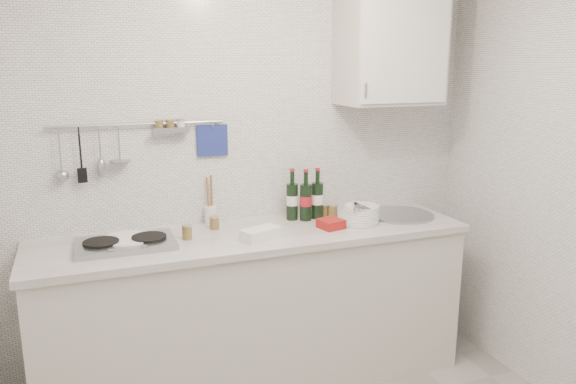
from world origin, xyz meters
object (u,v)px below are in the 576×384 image
(wall_cabinet, at_px, (391,45))
(utensil_crock, at_px, (211,212))
(plate_stack_sink, at_px, (360,214))
(wine_bottles, at_px, (305,194))
(plate_stack_hob, at_px, (126,241))

(wall_cabinet, bearing_deg, utensil_crock, 173.17)
(plate_stack_sink, bearing_deg, wall_cabinet, 29.35)
(plate_stack_sink, height_order, utensil_crock, utensil_crock)
(wall_cabinet, distance_m, wine_bottles, 1.03)
(plate_stack_sink, bearing_deg, wine_bottles, 149.64)
(wall_cabinet, relative_size, utensil_crock, 2.36)
(wine_bottles, bearing_deg, plate_stack_hob, -173.71)
(plate_stack_sink, xyz_separation_m, utensil_crock, (-0.84, 0.27, 0.02))
(plate_stack_hob, xyz_separation_m, plate_stack_sink, (1.34, -0.05, 0.03))
(wine_bottles, bearing_deg, utensil_crock, 169.37)
(wall_cabinet, relative_size, plate_stack_hob, 2.48)
(plate_stack_sink, height_order, wine_bottles, wine_bottles)
(wall_cabinet, distance_m, utensil_crock, 1.46)
(utensil_crock, bearing_deg, plate_stack_sink, -17.84)
(utensil_crock, bearing_deg, wine_bottles, -10.63)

